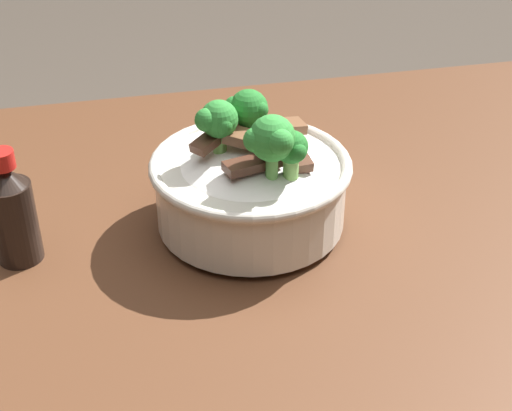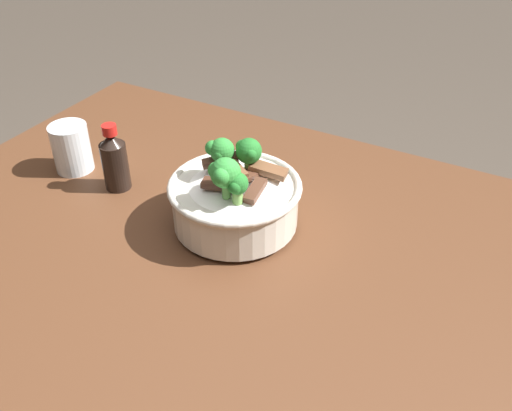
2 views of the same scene
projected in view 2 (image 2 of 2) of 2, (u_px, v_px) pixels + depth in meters
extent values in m
cube|color=#56331E|center=(275.00, 271.00, 0.88)|extent=(1.33, 0.83, 0.05)
cube|color=#56331E|center=(142.00, 233.00, 1.56)|extent=(0.09, 0.09, 0.71)
cylinder|color=silver|center=(236.00, 223.00, 0.94)|extent=(0.10, 0.10, 0.01)
cylinder|color=silver|center=(235.00, 204.00, 0.91)|extent=(0.20, 0.20, 0.07)
torus|color=silver|center=(235.00, 186.00, 0.89)|extent=(0.22, 0.22, 0.01)
ellipsoid|color=white|center=(235.00, 193.00, 0.90)|extent=(0.17, 0.17, 0.06)
cube|color=brown|center=(268.00, 170.00, 0.89)|extent=(0.06, 0.04, 0.02)
cube|color=brown|center=(234.00, 170.00, 0.87)|extent=(0.06, 0.05, 0.02)
cube|color=#4C2B1E|center=(221.00, 185.00, 0.86)|extent=(0.06, 0.04, 0.01)
cube|color=#563323|center=(255.00, 191.00, 0.85)|extent=(0.02, 0.06, 0.02)
cube|color=#563323|center=(244.00, 177.00, 0.87)|extent=(0.03, 0.07, 0.02)
cube|color=#563323|center=(220.00, 160.00, 0.90)|extent=(0.06, 0.05, 0.02)
cylinder|color=#7AB256|center=(249.00, 166.00, 0.90)|extent=(0.01, 0.01, 0.03)
sphere|color=#237028|center=(249.00, 151.00, 0.89)|extent=(0.04, 0.04, 0.04)
sphere|color=#237028|center=(242.00, 146.00, 0.89)|extent=(0.02, 0.02, 0.02)
sphere|color=#237028|center=(251.00, 154.00, 0.87)|extent=(0.02, 0.02, 0.02)
cylinder|color=#6BA84C|center=(223.00, 166.00, 0.90)|extent=(0.01, 0.01, 0.03)
sphere|color=#2D8433|center=(222.00, 150.00, 0.88)|extent=(0.04, 0.04, 0.04)
sphere|color=#2D8433|center=(213.00, 148.00, 0.88)|extent=(0.02, 0.02, 0.02)
sphere|color=#2D8433|center=(219.00, 154.00, 0.88)|extent=(0.02, 0.02, 0.02)
cylinder|color=#5B9947|center=(225.00, 191.00, 0.84)|extent=(0.01, 0.01, 0.03)
sphere|color=green|center=(225.00, 174.00, 0.82)|extent=(0.05, 0.05, 0.05)
sphere|color=green|center=(217.00, 169.00, 0.83)|extent=(0.03, 0.03, 0.03)
sphere|color=green|center=(221.00, 177.00, 0.81)|extent=(0.03, 0.03, 0.03)
cylinder|color=#7AB256|center=(237.00, 196.00, 0.84)|extent=(0.02, 0.02, 0.02)
sphere|color=#237028|center=(237.00, 184.00, 0.82)|extent=(0.03, 0.03, 0.03)
sphere|color=#237028|center=(229.00, 185.00, 0.83)|extent=(0.02, 0.02, 0.02)
sphere|color=#237028|center=(235.00, 187.00, 0.82)|extent=(0.02, 0.02, 0.02)
cylinder|color=white|center=(76.00, 167.00, 1.08)|extent=(0.07, 0.07, 0.00)
cylinder|color=white|center=(71.00, 148.00, 1.06)|extent=(0.07, 0.07, 0.09)
cylinder|color=olive|center=(72.00, 153.00, 1.06)|extent=(0.06, 0.06, 0.06)
cylinder|color=black|center=(116.00, 166.00, 1.00)|extent=(0.05, 0.05, 0.09)
cone|color=black|center=(111.00, 140.00, 0.97)|extent=(0.04, 0.04, 0.02)
cylinder|color=red|center=(109.00, 130.00, 0.96)|extent=(0.03, 0.03, 0.02)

